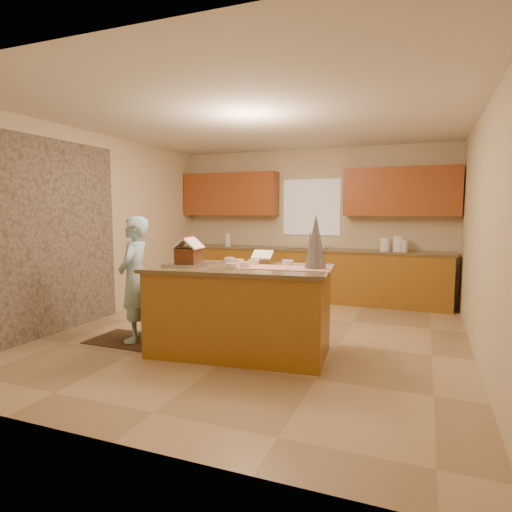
% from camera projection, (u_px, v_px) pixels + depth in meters
% --- Properties ---
extents(floor, '(5.50, 5.50, 0.00)m').
position_uv_depth(floor, '(258.00, 336.00, 5.51)').
color(floor, tan).
rests_on(floor, ground).
extents(ceiling, '(5.50, 5.50, 0.00)m').
position_uv_depth(ceiling, '(258.00, 119.00, 5.23)').
color(ceiling, silver).
rests_on(ceiling, floor).
extents(wall_back, '(5.50, 5.50, 0.00)m').
position_uv_depth(wall_back, '(312.00, 224.00, 7.92)').
color(wall_back, beige).
rests_on(wall_back, floor).
extents(wall_front, '(5.50, 5.50, 0.00)m').
position_uv_depth(wall_front, '(106.00, 247.00, 2.82)').
color(wall_front, beige).
rests_on(wall_front, floor).
extents(wall_left, '(5.50, 5.50, 0.00)m').
position_uv_depth(wall_left, '(98.00, 227.00, 6.28)').
color(wall_left, beige).
rests_on(wall_left, floor).
extents(wall_right, '(5.50, 5.50, 0.00)m').
position_uv_depth(wall_right, '(483.00, 234.00, 4.46)').
color(wall_right, beige).
rests_on(wall_right, floor).
extents(stone_accent, '(0.00, 2.50, 2.50)m').
position_uv_depth(stone_accent, '(55.00, 237.00, 5.54)').
color(stone_accent, gray).
rests_on(stone_accent, wall_left).
extents(window_curtain, '(1.05, 0.03, 1.00)m').
position_uv_depth(window_curtain, '(311.00, 207.00, 7.86)').
color(window_curtain, white).
rests_on(window_curtain, wall_back).
extents(back_counter_base, '(4.80, 0.60, 0.88)m').
position_uv_depth(back_counter_base, '(307.00, 275.00, 7.73)').
color(back_counter_base, '#915F1E').
rests_on(back_counter_base, floor).
extents(back_counter_top, '(4.85, 0.63, 0.04)m').
position_uv_depth(back_counter_top, '(307.00, 250.00, 7.69)').
color(back_counter_top, brown).
rests_on(back_counter_top, back_counter_base).
extents(upper_cabinet_left, '(1.85, 0.35, 0.80)m').
position_uv_depth(upper_cabinet_left, '(231.00, 194.00, 8.25)').
color(upper_cabinet_left, '#9E4A22').
rests_on(upper_cabinet_left, wall_back).
extents(upper_cabinet_right, '(1.85, 0.35, 0.80)m').
position_uv_depth(upper_cabinet_right, '(401.00, 192.00, 7.13)').
color(upper_cabinet_right, '#9E4A22').
rests_on(upper_cabinet_right, wall_back).
extents(sink, '(0.70, 0.45, 0.12)m').
position_uv_depth(sink, '(307.00, 250.00, 7.69)').
color(sink, silver).
rests_on(sink, back_counter_top).
extents(faucet, '(0.03, 0.03, 0.28)m').
position_uv_depth(faucet, '(310.00, 240.00, 7.84)').
color(faucet, silver).
rests_on(faucet, back_counter_top).
extents(island_base, '(2.00, 1.16, 0.93)m').
position_uv_depth(island_base, '(240.00, 312.00, 4.81)').
color(island_base, '#915F1E').
rests_on(island_base, floor).
extents(island_top, '(2.10, 1.26, 0.04)m').
position_uv_depth(island_top, '(240.00, 268.00, 4.76)').
color(island_top, brown).
rests_on(island_top, island_base).
extents(table_runner, '(1.10, 0.50, 0.01)m').
position_uv_depth(table_runner, '(282.00, 268.00, 4.63)').
color(table_runner, '#B71F0D').
rests_on(table_runner, island_top).
extents(baking_tray, '(0.53, 0.41, 0.03)m').
position_uv_depth(baking_tray, '(189.00, 264.00, 4.85)').
color(baking_tray, silver).
rests_on(baking_tray, island_top).
extents(cookbook, '(0.25, 0.21, 0.10)m').
position_uv_depth(cookbook, '(262.00, 255.00, 5.09)').
color(cookbook, white).
rests_on(cookbook, island_top).
extents(tinsel_tree, '(0.26, 0.26, 0.58)m').
position_uv_depth(tinsel_tree, '(316.00, 241.00, 4.56)').
color(tinsel_tree, '#A5A6B1').
rests_on(tinsel_tree, island_top).
extents(rug, '(1.03, 0.67, 0.01)m').
position_uv_depth(rug, '(133.00, 340.00, 5.30)').
color(rug, black).
rests_on(rug, floor).
extents(boy, '(0.50, 0.63, 1.51)m').
position_uv_depth(boy, '(135.00, 279.00, 5.20)').
color(boy, '#9CCADE').
rests_on(boy, rug).
extents(canister_a, '(0.16, 0.16, 0.22)m').
position_uv_depth(canister_a, '(385.00, 244.00, 7.19)').
color(canister_a, white).
rests_on(canister_a, back_counter_top).
extents(canister_b, '(0.18, 0.18, 0.26)m').
position_uv_depth(canister_b, '(399.00, 244.00, 7.11)').
color(canister_b, white).
rests_on(canister_b, back_counter_top).
extents(canister_c, '(0.14, 0.14, 0.20)m').
position_uv_depth(canister_c, '(404.00, 246.00, 7.08)').
color(canister_c, white).
rests_on(canister_c, back_counter_top).
extents(paper_towel, '(0.11, 0.11, 0.24)m').
position_uv_depth(paper_towel, '(228.00, 240.00, 8.24)').
color(paper_towel, white).
rests_on(paper_towel, back_counter_top).
extents(gingerbread_house, '(0.32, 0.33, 0.30)m').
position_uv_depth(gingerbread_house, '(188.00, 253.00, 4.84)').
color(gingerbread_house, '#593717').
rests_on(gingerbread_house, baking_tray).
extents(candy_bowls, '(0.84, 0.60, 0.06)m').
position_uv_depth(candy_bowls, '(248.00, 263.00, 4.85)').
color(candy_bowls, green).
rests_on(candy_bowls, island_top).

